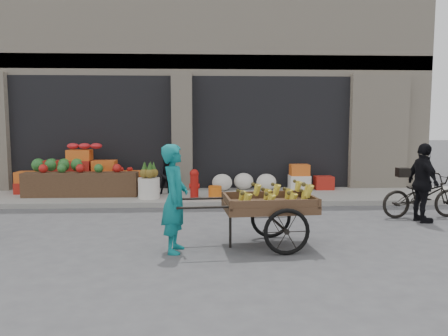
{
  "coord_description": "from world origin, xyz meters",
  "views": [
    {
      "loc": [
        0.57,
        -6.94,
        1.96
      ],
      "look_at": [
        0.96,
        1.21,
        1.1
      ],
      "focal_mm": 35.0,
      "sensor_mm": 36.0,
      "label": 1
    }
  ],
  "objects_px": {
    "orange_bucket": "(215,192)",
    "banana_cart": "(266,201)",
    "pineapple_bin": "(149,188)",
    "vendor_woman": "(175,199)",
    "cyclist": "(423,183)",
    "seated_person": "(167,176)",
    "fire_hydrant": "(194,183)",
    "bicycle": "(422,196)"
  },
  "relations": [
    {
      "from": "orange_bucket",
      "to": "banana_cart",
      "type": "bearing_deg",
      "value": -79.4
    },
    {
      "from": "pineapple_bin",
      "to": "orange_bucket",
      "type": "height_order",
      "value": "pineapple_bin"
    },
    {
      "from": "pineapple_bin",
      "to": "vendor_woman",
      "type": "relative_size",
      "value": 0.32
    },
    {
      "from": "orange_bucket",
      "to": "cyclist",
      "type": "height_order",
      "value": "cyclist"
    },
    {
      "from": "pineapple_bin",
      "to": "seated_person",
      "type": "distance_m",
      "value": 0.75
    },
    {
      "from": "seated_person",
      "to": "fire_hydrant",
      "type": "bearing_deg",
      "value": -52.88
    },
    {
      "from": "orange_bucket",
      "to": "bicycle",
      "type": "height_order",
      "value": "bicycle"
    },
    {
      "from": "fire_hydrant",
      "to": "pineapple_bin",
      "type": "bearing_deg",
      "value": 177.4
    },
    {
      "from": "seated_person",
      "to": "banana_cart",
      "type": "relative_size",
      "value": 0.38
    },
    {
      "from": "bicycle",
      "to": "vendor_woman",
      "type": "bearing_deg",
      "value": 108.79
    },
    {
      "from": "pineapple_bin",
      "to": "cyclist",
      "type": "height_order",
      "value": "cyclist"
    },
    {
      "from": "pineapple_bin",
      "to": "banana_cart",
      "type": "height_order",
      "value": "banana_cart"
    },
    {
      "from": "seated_person",
      "to": "vendor_woman",
      "type": "height_order",
      "value": "vendor_woman"
    },
    {
      "from": "orange_bucket",
      "to": "bicycle",
      "type": "relative_size",
      "value": 0.19
    },
    {
      "from": "seated_person",
      "to": "bicycle",
      "type": "distance_m",
      "value": 5.96
    },
    {
      "from": "orange_bucket",
      "to": "vendor_woman",
      "type": "xyz_separation_m",
      "value": [
        -0.71,
        -3.95,
        0.55
      ]
    },
    {
      "from": "orange_bucket",
      "to": "bicycle",
      "type": "bearing_deg",
      "value": -23.03
    },
    {
      "from": "seated_person",
      "to": "banana_cart",
      "type": "xyz_separation_m",
      "value": [
        1.9,
        -4.43,
        0.14
      ]
    },
    {
      "from": "orange_bucket",
      "to": "fire_hydrant",
      "type": "bearing_deg",
      "value": 174.29
    },
    {
      "from": "cyclist",
      "to": "seated_person",
      "type": "bearing_deg",
      "value": 56.11
    },
    {
      "from": "orange_bucket",
      "to": "bicycle",
      "type": "xyz_separation_m",
      "value": [
        4.21,
        -1.79,
        0.18
      ]
    },
    {
      "from": "fire_hydrant",
      "to": "seated_person",
      "type": "xyz_separation_m",
      "value": [
        -0.7,
        0.65,
        0.08
      ]
    },
    {
      "from": "pineapple_bin",
      "to": "cyclist",
      "type": "distance_m",
      "value": 6.07
    },
    {
      "from": "fire_hydrant",
      "to": "vendor_woman",
      "type": "xyz_separation_m",
      "value": [
        -0.21,
        -4.0,
        0.31
      ]
    },
    {
      "from": "orange_bucket",
      "to": "seated_person",
      "type": "xyz_separation_m",
      "value": [
        -1.2,
        0.7,
        0.31
      ]
    },
    {
      "from": "banana_cart",
      "to": "cyclist",
      "type": "xyz_separation_m",
      "value": [
        3.31,
        1.54,
        0.06
      ]
    },
    {
      "from": "cyclist",
      "to": "vendor_woman",
      "type": "bearing_deg",
      "value": 105.54
    },
    {
      "from": "fire_hydrant",
      "to": "seated_person",
      "type": "distance_m",
      "value": 0.96
    },
    {
      "from": "fire_hydrant",
      "to": "banana_cart",
      "type": "distance_m",
      "value": 3.97
    },
    {
      "from": "fire_hydrant",
      "to": "seated_person",
      "type": "height_order",
      "value": "seated_person"
    },
    {
      "from": "orange_bucket",
      "to": "seated_person",
      "type": "relative_size",
      "value": 0.34
    },
    {
      "from": "pineapple_bin",
      "to": "banana_cart",
      "type": "bearing_deg",
      "value": -59.03
    },
    {
      "from": "vendor_woman",
      "to": "bicycle",
      "type": "relative_size",
      "value": 0.95
    },
    {
      "from": "cyclist",
      "to": "bicycle",
      "type": "bearing_deg",
      "value": -31.44
    },
    {
      "from": "banana_cart",
      "to": "cyclist",
      "type": "height_order",
      "value": "cyclist"
    },
    {
      "from": "fire_hydrant",
      "to": "cyclist",
      "type": "distance_m",
      "value": 5.04
    },
    {
      "from": "seated_person",
      "to": "vendor_woman",
      "type": "xyz_separation_m",
      "value": [
        0.49,
        -4.65,
        0.23
      ]
    },
    {
      "from": "orange_bucket",
      "to": "seated_person",
      "type": "bearing_deg",
      "value": 149.74
    },
    {
      "from": "fire_hydrant",
      "to": "vendor_woman",
      "type": "bearing_deg",
      "value": -92.99
    },
    {
      "from": "orange_bucket",
      "to": "seated_person",
      "type": "height_order",
      "value": "seated_person"
    },
    {
      "from": "bicycle",
      "to": "seated_person",
      "type": "bearing_deg",
      "value": 60.41
    },
    {
      "from": "fire_hydrant",
      "to": "banana_cart",
      "type": "height_order",
      "value": "banana_cart"
    }
  ]
}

